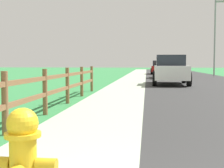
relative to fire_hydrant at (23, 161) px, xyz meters
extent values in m
plane|color=#317C41|center=(0.87, 23.98, -0.45)|extent=(120.00, 120.00, 0.00)
cube|color=#2E2E2E|center=(4.37, 25.98, -0.44)|extent=(7.00, 66.00, 0.01)
cube|color=#A6B39A|center=(-2.13, 25.98, -0.44)|extent=(6.00, 66.00, 0.01)
cube|color=#317C41|center=(-3.63, 25.98, -0.44)|extent=(5.00, 66.00, 0.00)
cylinder|color=yellow|center=(0.00, 0.01, 0.20)|extent=(0.28, 0.28, 0.03)
sphere|color=yellow|center=(0.00, 0.01, 0.29)|extent=(0.24, 0.24, 0.24)
cube|color=gold|center=(0.00, 0.01, 0.37)|extent=(0.04, 0.04, 0.04)
cylinder|color=gold|center=(-0.18, 0.01, -0.03)|extent=(0.16, 0.11, 0.11)
cylinder|color=gold|center=(0.18, 0.01, -0.03)|extent=(0.16, 0.11, 0.11)
cylinder|color=brown|center=(-1.38, 2.65, 0.09)|extent=(0.11, 0.11, 1.07)
cylinder|color=brown|center=(-1.38, 4.71, 0.09)|extent=(0.11, 0.11, 1.07)
cylinder|color=brown|center=(-1.38, 6.77, 0.09)|extent=(0.11, 0.11, 1.07)
cylinder|color=brown|center=(-1.38, 8.83, 0.09)|extent=(0.11, 0.11, 1.07)
cylinder|color=brown|center=(-1.38, 10.89, 0.09)|extent=(0.11, 0.11, 1.07)
cube|color=brown|center=(-1.38, 4.71, 0.04)|extent=(0.07, 12.36, 0.09)
cube|color=brown|center=(-1.38, 4.71, 0.41)|extent=(0.07, 12.36, 0.09)
cube|color=white|center=(2.27, 15.77, 0.24)|extent=(1.86, 4.53, 0.73)
cube|color=#1E232B|center=(2.27, 15.94, 0.91)|extent=(1.60, 2.00, 0.60)
cylinder|color=black|center=(1.41, 17.18, -0.07)|extent=(0.23, 0.76, 0.76)
cylinder|color=black|center=(3.18, 17.14, -0.07)|extent=(0.23, 0.76, 0.76)
cylinder|color=black|center=(1.36, 14.39, -0.07)|extent=(0.23, 0.76, 0.76)
cylinder|color=black|center=(3.13, 14.35, -0.07)|extent=(0.23, 0.76, 0.76)
cube|color=#C6B793|center=(2.63, 23.45, 0.18)|extent=(1.85, 4.44, 0.61)
cube|color=#1E232B|center=(2.63, 23.53, 0.76)|extent=(1.61, 1.91, 0.57)
cylinder|color=black|center=(1.72, 24.81, -0.07)|extent=(0.23, 0.75, 0.74)
cylinder|color=black|center=(3.53, 24.83, -0.07)|extent=(0.23, 0.75, 0.74)
cylinder|color=black|center=(1.73, 22.07, -0.07)|extent=(0.23, 0.75, 0.74)
cylinder|color=black|center=(3.55, 22.08, -0.07)|extent=(0.23, 0.75, 0.74)
cube|color=maroon|center=(2.41, 33.01, 0.14)|extent=(1.96, 4.64, 0.60)
cube|color=#1E232B|center=(2.41, 33.02, 0.74)|extent=(1.66, 2.52, 0.60)
cylinder|color=black|center=(1.58, 34.46, -0.11)|extent=(0.25, 0.68, 0.67)
cylinder|color=black|center=(3.35, 34.39, -0.11)|extent=(0.25, 0.68, 0.67)
cylinder|color=black|center=(1.46, 31.63, -0.11)|extent=(0.25, 0.68, 0.67)
cylinder|color=black|center=(3.24, 31.55, -0.11)|extent=(0.25, 0.68, 0.67)
cylinder|color=gray|center=(7.03, 27.21, 2.99)|extent=(0.14, 0.14, 6.88)
cube|color=#999999|center=(7.58, 27.21, 6.28)|extent=(1.10, 0.20, 0.14)
camera|label=1|loc=(0.95, -2.28, 0.75)|focal=50.51mm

